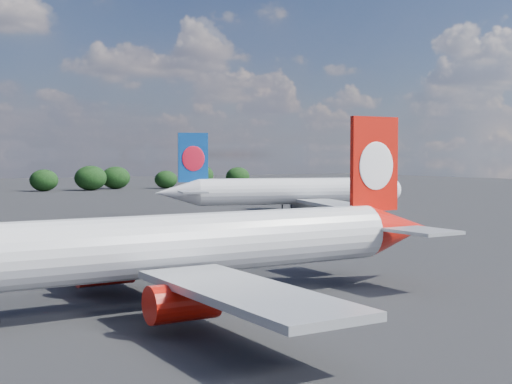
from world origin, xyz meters
TOP-DOWN VIEW (x-y plane):
  - qantas_airliner at (9.54, 8.53)m, footprint 43.95×41.74m
  - china_southern_airliner at (53.70, 67.06)m, footprint 44.94×43.03m

SIDE VIEW (x-z plane):
  - qantas_airliner at x=9.54m, z-range -2.81..11.56m
  - china_southern_airliner at x=53.70m, z-range -2.90..11.92m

